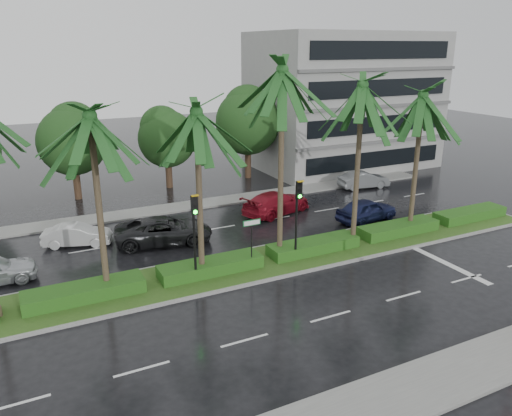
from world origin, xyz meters
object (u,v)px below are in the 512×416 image
street_sign (252,232)px  car_blue (367,210)px  signal_median_left (195,225)px  car_red (276,203)px  car_white (77,235)px  car_darkgrey (164,231)px  car_grey (364,180)px

street_sign → car_blue: bearing=19.4°
signal_median_left → car_red: 11.62m
signal_median_left → car_white: signal_median_left is taller
car_white → car_darkgrey: 4.89m
street_sign → car_grey: bearing=33.7°
car_darkgrey → car_red: car_darkgrey is taller
car_darkgrey → street_sign: bearing=-141.1°
car_darkgrey → car_grey: size_ratio=1.35×
car_blue → car_grey: size_ratio=1.06×
car_darkgrey → car_white: bearing=79.1°
car_darkgrey → car_grey: car_darkgrey is taller
car_white → car_grey: bearing=-66.0°
car_red → car_blue: 5.95m
street_sign → car_red: 9.33m
street_sign → car_red: street_sign is taller
street_sign → car_blue: (10.00, 3.52, -1.39)m
street_sign → signal_median_left: bearing=-176.5°
car_blue → car_grey: car_blue is taller
car_darkgrey → car_blue: 13.01m
car_white → car_blue: bearing=-85.0°
signal_median_left → street_sign: (3.00, 0.18, -0.87)m
signal_median_left → car_red: bearing=41.8°
car_darkgrey → car_blue: size_ratio=1.28×
car_blue → car_grey: (4.79, 6.35, -0.06)m
car_white → car_grey: 22.25m
street_sign → car_white: size_ratio=0.69×
car_grey → car_white: bearing=104.1°
street_sign → car_darkgrey: street_sign is taller
car_red → car_blue: size_ratio=1.21×
signal_median_left → car_blue: (13.00, 3.70, -2.27)m
car_red → car_grey: size_ratio=1.28×
street_sign → car_darkgrey: 6.46m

